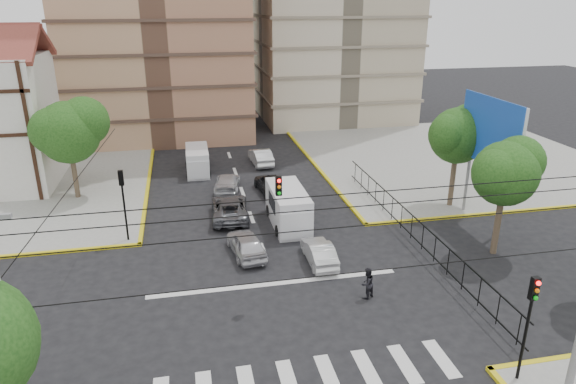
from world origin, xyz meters
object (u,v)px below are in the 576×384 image
object	(u,v)px
van_right_lane	(289,209)
van_left_lane	(198,162)
car_white_front_right	(319,252)
pedestrian_crosswalk	(367,283)
car_silver_front_left	(246,244)
traffic_light_nw	(123,194)
traffic_light_se	(530,312)

from	to	relation	value
van_right_lane	van_left_lane	world-z (taller)	van_right_lane
car_white_front_right	pedestrian_crosswalk	bearing A→B (deg)	108.73
van_right_lane	van_left_lane	size ratio (longest dim) A/B	1.15
car_silver_front_left	car_white_front_right	world-z (taller)	car_silver_front_left
traffic_light_nw	car_white_front_right	size ratio (longest dim) A/B	1.17
traffic_light_se	van_left_lane	bearing A→B (deg)	111.25
traffic_light_nw	van_right_lane	distance (m)	10.19
van_right_lane	car_white_front_right	world-z (taller)	van_right_lane
pedestrian_crosswalk	traffic_light_nw	bearing A→B (deg)	-65.30
traffic_light_se	van_right_lane	xyz separation A→B (m)	(-5.61, 15.89, -1.94)
traffic_light_se	van_right_lane	bearing A→B (deg)	109.43
traffic_light_nw	traffic_light_se	bearing A→B (deg)	-45.00
traffic_light_se	pedestrian_crosswalk	bearing A→B (deg)	118.23
van_right_lane	car_white_front_right	bearing A→B (deg)	-82.93
traffic_light_se	traffic_light_nw	distance (m)	22.06
van_right_lane	pedestrian_crosswalk	world-z (taller)	van_right_lane
car_silver_front_left	car_white_front_right	distance (m)	4.22
car_white_front_right	pedestrian_crosswalk	world-z (taller)	pedestrian_crosswalk
van_left_lane	car_white_front_right	world-z (taller)	van_left_lane
traffic_light_nw	pedestrian_crosswalk	xyz separation A→B (m)	(11.96, -8.83, -2.31)
pedestrian_crosswalk	car_silver_front_left	bearing A→B (deg)	-76.73
car_white_front_right	pedestrian_crosswalk	xyz separation A→B (m)	(1.34, -3.99, 0.18)
traffic_light_nw	van_left_lane	distance (m)	13.44
traffic_light_se	pedestrian_crosswalk	distance (m)	8.03
car_white_front_right	pedestrian_crosswalk	size ratio (longest dim) A/B	2.34
traffic_light_nw	car_white_front_right	distance (m)	11.93
traffic_light_se	car_white_front_right	distance (m)	12.12
car_white_front_right	traffic_light_se	bearing A→B (deg)	114.96
traffic_light_nw	pedestrian_crosswalk	world-z (taller)	traffic_light_nw
car_white_front_right	pedestrian_crosswalk	distance (m)	4.21
traffic_light_se	car_silver_front_left	xyz separation A→B (m)	(-8.82, 12.50, -2.42)
traffic_light_nw	car_white_front_right	world-z (taller)	traffic_light_nw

